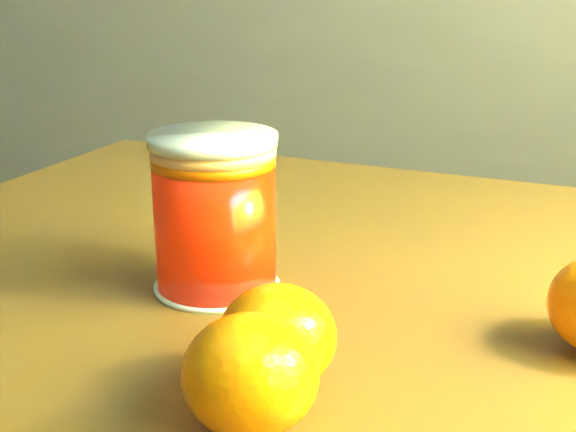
# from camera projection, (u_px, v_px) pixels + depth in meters

# --- Properties ---
(kitchen_counter) EXTENTS (3.15, 0.60, 0.90)m
(kitchen_counter) POSITION_uv_depth(u_px,v_px,m) (99.00, 165.00, 1.98)
(kitchen_counter) COLOR #515055
(kitchen_counter) RESTS_ON ground
(juice_glass) EXTENTS (0.09, 0.09, 0.11)m
(juice_glass) POSITION_uv_depth(u_px,v_px,m) (215.00, 214.00, 0.54)
(juice_glass) COLOR red
(juice_glass) RESTS_ON table
(orange_front) EXTENTS (0.07, 0.07, 0.06)m
(orange_front) POSITION_uv_depth(u_px,v_px,m) (277.00, 337.00, 0.42)
(orange_front) COLOR orange
(orange_front) RESTS_ON table
(orange_extra) EXTENTS (0.09, 0.09, 0.06)m
(orange_extra) POSITION_uv_depth(u_px,v_px,m) (250.00, 375.00, 0.38)
(orange_extra) COLOR orange
(orange_extra) RESTS_ON table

